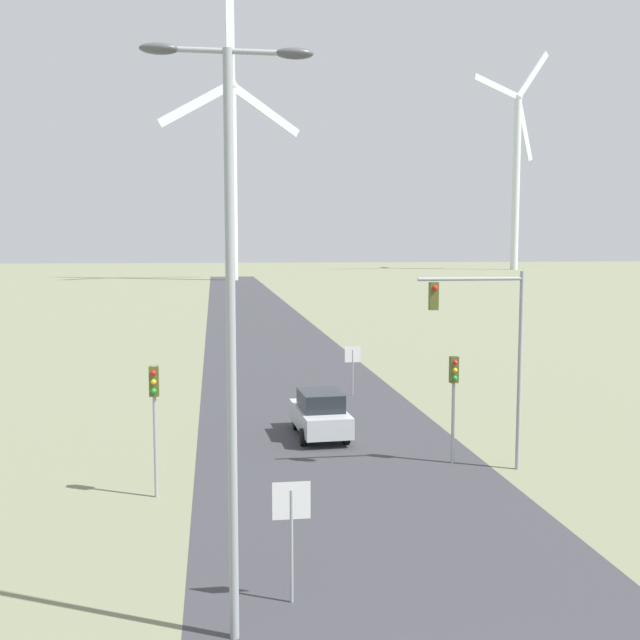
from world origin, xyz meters
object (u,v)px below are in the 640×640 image
(traffic_light_post_near_right, at_px, (454,385))
(traffic_light_post_near_left, at_px, (154,402))
(wind_turbine_center, at_px, (516,166))
(car_approaching, at_px, (320,414))
(traffic_light_mast_overhead, at_px, (488,334))
(wind_turbine_left, at_px, (232,160))
(stop_sign_far, at_px, (353,361))
(streetlamp, at_px, (230,284))
(stop_sign_near, at_px, (291,518))

(traffic_light_post_near_right, bearing_deg, traffic_light_post_near_left, -167.90)
(wind_turbine_center, bearing_deg, traffic_light_post_near_left, -115.40)
(traffic_light_post_near_right, bearing_deg, wind_turbine_center, 66.85)
(car_approaching, height_order, wind_turbine_center, wind_turbine_center)
(traffic_light_post_near_right, bearing_deg, traffic_light_mast_overhead, -50.19)
(traffic_light_mast_overhead, bearing_deg, wind_turbine_center, 67.16)
(wind_turbine_center, bearing_deg, wind_turbine_left, -147.41)
(traffic_light_post_near_left, height_order, car_approaching, traffic_light_post_near_left)
(traffic_light_mast_overhead, xyz_separation_m, car_approaching, (-4.85, 5.19, -3.72))
(stop_sign_far, bearing_deg, car_approaching, -109.51)
(traffic_light_post_near_left, bearing_deg, streetlamp, -76.06)
(traffic_light_post_near_left, distance_m, traffic_light_post_near_right, 10.14)
(traffic_light_mast_overhead, height_order, wind_turbine_left, wind_turbine_left)
(wind_turbine_left, bearing_deg, stop_sign_near, -91.01)
(car_approaching, bearing_deg, traffic_light_post_near_right, -46.24)
(car_approaching, bearing_deg, streetlamp, -104.34)
(streetlamp, bearing_deg, stop_sign_near, 45.56)
(traffic_light_post_near_left, height_order, wind_turbine_center, wind_turbine_center)
(car_approaching, height_order, wind_turbine_left, wind_turbine_left)
(traffic_light_post_near_left, bearing_deg, car_approaching, 47.17)
(wind_turbine_left, distance_m, wind_turbine_center, 100.95)
(traffic_light_post_near_right, distance_m, wind_turbine_left, 136.73)
(traffic_light_post_near_left, height_order, traffic_light_post_near_right, traffic_light_post_near_left)
(stop_sign_far, relative_size, traffic_light_mast_overhead, 0.37)
(streetlamp, bearing_deg, traffic_light_post_near_right, 53.53)
(stop_sign_near, bearing_deg, stop_sign_far, 76.04)
(stop_sign_near, relative_size, stop_sign_far, 1.06)
(stop_sign_far, distance_m, traffic_light_post_near_right, 12.11)
(car_approaching, bearing_deg, wind_turbine_left, 90.00)
(car_approaching, bearing_deg, stop_sign_near, -100.63)
(streetlamp, relative_size, traffic_light_post_near_left, 2.79)
(stop_sign_near, height_order, traffic_light_mast_overhead, traffic_light_mast_overhead)
(streetlamp, height_order, traffic_light_post_near_right, streetlamp)
(stop_sign_near, relative_size, wind_turbine_left, 0.05)
(stop_sign_near, xyz_separation_m, wind_turbine_center, (87.46, 198.43, 28.75))
(stop_sign_near, xyz_separation_m, car_approaching, (2.54, 13.53, -0.93))
(traffic_light_post_near_left, height_order, wind_turbine_left, wind_turbine_left)
(streetlamp, distance_m, traffic_light_post_near_right, 13.78)
(traffic_light_mast_overhead, xyz_separation_m, wind_turbine_left, (-4.86, 135.80, 20.46))
(wind_turbine_left, bearing_deg, wind_turbine_center, 32.59)
(streetlamp, distance_m, car_approaching, 16.38)
(stop_sign_near, relative_size, car_approaching, 0.63)
(traffic_light_mast_overhead, bearing_deg, traffic_light_post_near_left, -173.87)
(stop_sign_far, bearing_deg, stop_sign_near, -103.96)
(car_approaching, bearing_deg, wind_turbine_center, 65.33)
(stop_sign_near, distance_m, stop_sign_far, 21.96)
(wind_turbine_center, bearing_deg, streetlamp, -113.95)
(stop_sign_near, distance_m, wind_turbine_left, 146.02)
(stop_sign_near, xyz_separation_m, traffic_light_mast_overhead, (7.39, 8.33, 2.79))
(stop_sign_near, bearing_deg, traffic_light_mast_overhead, 48.44)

